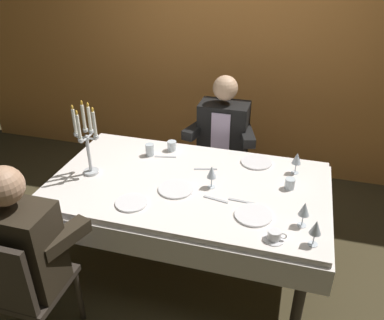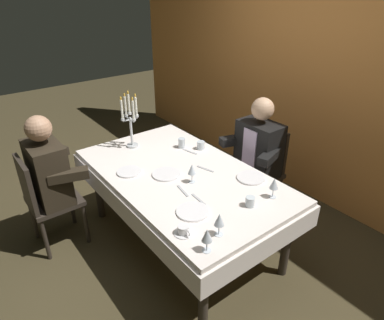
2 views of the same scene
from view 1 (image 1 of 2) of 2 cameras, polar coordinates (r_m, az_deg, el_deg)
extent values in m
plane|color=#403721|center=(3.23, -0.51, -14.32)|extent=(12.00, 12.00, 0.00)
cube|color=#DC8840|center=(4.05, 6.30, 16.67)|extent=(6.00, 0.12, 2.70)
cube|color=white|center=(2.78, -0.58, -3.54)|extent=(1.90, 1.10, 0.04)
cube|color=white|center=(2.84, -0.57, -5.40)|extent=(1.94, 1.14, 0.18)
cylinder|color=#322A23|center=(3.01, -18.66, -11.23)|extent=(0.07, 0.07, 0.70)
cylinder|color=#322A23|center=(2.61, 15.23, -18.01)|extent=(0.07, 0.07, 0.70)
cylinder|color=#322A23|center=(3.59, -11.40, -2.86)|extent=(0.07, 0.07, 0.70)
cylinder|color=#322A23|center=(3.27, 15.89, -7.06)|extent=(0.07, 0.07, 0.70)
cylinder|color=silver|center=(2.96, -14.22, -1.63)|extent=(0.11, 0.11, 0.02)
cylinder|color=silver|center=(2.89, -14.58, 0.92)|extent=(0.02, 0.02, 0.28)
cylinder|color=silver|center=(2.81, -15.03, 4.14)|extent=(0.04, 0.04, 0.02)
cylinder|color=white|center=(2.77, -15.28, 5.93)|extent=(0.02, 0.02, 0.17)
ellipsoid|color=yellow|center=(2.73, -15.57, 7.91)|extent=(0.02, 0.02, 0.03)
cylinder|color=silver|center=(2.82, -14.21, 2.97)|extent=(0.07, 0.01, 0.01)
cylinder|color=silver|center=(2.79, -13.59, 3.25)|extent=(0.04, 0.04, 0.02)
cylinder|color=white|center=(2.75, -13.82, 5.04)|extent=(0.02, 0.02, 0.17)
ellipsoid|color=yellow|center=(2.71, -14.08, 7.02)|extent=(0.02, 0.02, 0.03)
cylinder|color=silver|center=(2.86, -14.52, 3.37)|extent=(0.01, 0.07, 0.01)
cylinder|color=silver|center=(2.88, -14.21, 4.05)|extent=(0.04, 0.04, 0.02)
cylinder|color=white|center=(2.85, -14.44, 5.79)|extent=(0.02, 0.02, 0.17)
ellipsoid|color=yellow|center=(2.81, -14.70, 7.71)|extent=(0.02, 0.02, 0.03)
cylinder|color=silver|center=(2.85, -15.53, 3.13)|extent=(0.07, 0.01, 0.01)
cylinder|color=silver|center=(2.86, -16.23, 3.57)|extent=(0.04, 0.04, 0.02)
cylinder|color=white|center=(2.83, -16.50, 5.32)|extent=(0.02, 0.02, 0.17)
ellipsoid|color=yellow|center=(2.79, -16.80, 7.24)|extent=(0.02, 0.02, 0.03)
cylinder|color=silver|center=(2.81, -15.24, 2.72)|extent=(0.01, 0.08, 0.01)
cylinder|color=silver|center=(2.77, -15.67, 2.75)|extent=(0.04, 0.04, 0.02)
cylinder|color=white|center=(2.73, -15.94, 4.54)|extent=(0.02, 0.02, 0.17)
ellipsoid|color=yellow|center=(2.69, -16.24, 6.53)|extent=(0.02, 0.02, 0.03)
cylinder|color=white|center=(2.69, -2.32, -4.15)|extent=(0.24, 0.24, 0.01)
cylinder|color=white|center=(2.48, 8.79, -7.79)|extent=(0.23, 0.23, 0.01)
cylinder|color=white|center=(2.59, -8.65, -6.05)|extent=(0.21, 0.21, 0.01)
cylinder|color=white|center=(3.04, 9.23, -0.29)|extent=(0.23, 0.23, 0.01)
cylinder|color=silver|center=(2.47, 15.44, -8.98)|extent=(0.06, 0.06, 0.00)
cylinder|color=silver|center=(2.45, 15.56, -8.25)|extent=(0.01, 0.01, 0.07)
cone|color=silver|center=(2.40, 15.82, -6.73)|extent=(0.07, 0.07, 0.08)
cylinder|color=silver|center=(2.72, 2.79, -3.85)|extent=(0.06, 0.06, 0.00)
cylinder|color=silver|center=(2.70, 2.81, -3.15)|extent=(0.01, 0.01, 0.07)
cone|color=silver|center=(2.66, 2.85, -1.70)|extent=(0.07, 0.07, 0.08)
cylinder|color=#E0D172|center=(2.67, 2.84, -2.15)|extent=(0.04, 0.04, 0.03)
cylinder|color=silver|center=(2.35, 16.90, -11.45)|extent=(0.06, 0.06, 0.00)
cylinder|color=silver|center=(2.33, 17.05, -10.71)|extent=(0.01, 0.01, 0.07)
cone|color=silver|center=(2.28, 17.34, -9.17)|extent=(0.07, 0.07, 0.08)
cylinder|color=maroon|center=(2.29, 17.25, -9.65)|extent=(0.04, 0.04, 0.03)
cylinder|color=silver|center=(2.97, 14.51, -1.76)|extent=(0.06, 0.06, 0.00)
cylinder|color=silver|center=(2.95, 14.61, -1.10)|extent=(0.01, 0.01, 0.07)
cone|color=silver|center=(2.91, 14.80, 0.25)|extent=(0.07, 0.07, 0.08)
cylinder|color=silver|center=(3.10, -6.06, 1.47)|extent=(0.07, 0.07, 0.09)
cylinder|color=silver|center=(3.16, -2.90, 2.04)|extent=(0.07, 0.07, 0.08)
cylinder|color=silver|center=(2.76, 13.85, -3.30)|extent=(0.07, 0.07, 0.08)
cylinder|color=white|center=(2.33, 11.63, -11.02)|extent=(0.12, 0.12, 0.01)
cylinder|color=white|center=(2.31, 11.70, -10.44)|extent=(0.08, 0.08, 0.05)
torus|color=white|center=(2.31, 12.96, -10.56)|extent=(0.04, 0.01, 0.04)
cube|color=#B7B7BC|center=(2.60, 7.09, -5.87)|extent=(0.17, 0.03, 0.01)
cube|color=#B7B7BC|center=(2.60, 3.43, -5.64)|extent=(0.17, 0.05, 0.01)
cube|color=#B7B7BC|center=(2.92, 1.97, -1.29)|extent=(0.17, 0.06, 0.01)
cube|color=#B7B7BC|center=(3.09, -3.84, 0.49)|extent=(0.17, 0.05, 0.01)
cylinder|color=#322A23|center=(2.81, -15.86, -18.18)|extent=(0.04, 0.04, 0.42)
cylinder|color=#322A23|center=(2.98, -22.07, -16.13)|extent=(0.04, 0.04, 0.42)
cube|color=#322A23|center=(2.63, -22.08, -16.22)|extent=(0.42, 0.42, 0.04)
cube|color=#2D2419|center=(2.45, -23.36, -11.40)|extent=(0.42, 0.26, 0.54)
cube|color=#8F9BB6|center=(2.51, -21.67, -9.04)|extent=(0.16, 0.01, 0.40)
sphere|color=tan|center=(2.22, -25.40, -3.38)|extent=(0.21, 0.21, 0.21)
cube|color=#2D2419|center=(2.37, -17.83, -10.50)|extent=(0.19, 0.34, 0.08)
cylinder|color=#322A23|center=(3.65, 0.85, -4.24)|extent=(0.04, 0.04, 0.42)
cylinder|color=#322A23|center=(3.59, 6.43, -5.08)|extent=(0.04, 0.04, 0.42)
cylinder|color=#322A23|center=(3.95, 2.22, -1.45)|extent=(0.04, 0.04, 0.42)
cylinder|color=#322A23|center=(3.89, 7.37, -2.18)|extent=(0.04, 0.04, 0.42)
cube|color=#322A23|center=(3.64, 4.35, -0.13)|extent=(0.42, 0.42, 0.04)
cube|color=#322A23|center=(3.70, 5.11, 4.50)|extent=(0.38, 0.04, 0.44)
cube|color=black|center=(3.51, 4.53, 3.99)|extent=(0.42, 0.26, 0.54)
cube|color=#C1ABCE|center=(3.38, 4.08, 3.50)|extent=(0.16, 0.01, 0.40)
sphere|color=#D7A883|center=(3.36, 4.80, 10.24)|extent=(0.21, 0.21, 0.21)
cube|color=black|center=(3.45, 0.63, 4.34)|extent=(0.19, 0.34, 0.08)
cube|color=black|center=(3.37, 7.87, 3.44)|extent=(0.19, 0.34, 0.08)
camera|label=2|loc=(1.58, 76.75, 5.46)|focal=32.00mm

